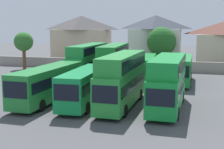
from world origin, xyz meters
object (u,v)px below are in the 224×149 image
(bus_1, at_px, (48,82))
(bus_5, at_px, (88,60))
(bus_2, at_px, (85,85))
(bus_3, at_px, (122,77))
(bus_6, at_px, (114,60))
(house_terrace_centre, at_px, (155,40))
(tree_behind_wall, at_px, (161,42))
(tree_left_of_lot, at_px, (24,42))
(bus_7, at_px, (145,67))
(bus_4, at_px, (168,80))
(house_terrace_left, at_px, (81,39))
(bus_8, at_px, (182,68))

(bus_1, relative_size, bus_5, 0.97)
(bus_1, height_order, bus_2, bus_1)
(bus_3, height_order, bus_6, bus_3)
(house_terrace_centre, xyz_separation_m, tree_behind_wall, (1.68, -4.67, -0.01))
(bus_3, relative_size, bus_6, 0.92)
(tree_behind_wall, bearing_deg, bus_5, -126.02)
(bus_2, xyz_separation_m, tree_left_of_lot, (-19.12, 21.34, 2.74))
(bus_1, xyz_separation_m, bus_7, (7.64, 14.20, -0.05))
(bus_1, distance_m, tree_left_of_lot, 26.04)
(bus_4, xyz_separation_m, tree_left_of_lot, (-27.06, 20.92, 1.96))
(bus_5, relative_size, tree_behind_wall, 1.63)
(tree_left_of_lot, bearing_deg, bus_2, -48.14)
(bus_2, bearing_deg, bus_4, 90.87)
(bus_3, bearing_deg, house_terrace_centre, -177.01)
(bus_4, bearing_deg, bus_1, -88.40)
(tree_left_of_lot, bearing_deg, bus_4, -37.70)
(bus_4, relative_size, tree_behind_wall, 1.40)
(bus_5, distance_m, house_terrace_centre, 18.74)
(house_terrace_left, distance_m, tree_left_of_lot, 12.70)
(bus_1, xyz_separation_m, bus_6, (3.15, 14.01, 0.79))
(bus_1, distance_m, bus_5, 14.17)
(bus_1, bearing_deg, tree_behind_wall, 164.71)
(bus_2, distance_m, bus_6, 14.33)
(bus_7, bearing_deg, bus_2, -18.20)
(house_terrace_centre, xyz_separation_m, tree_left_of_lot, (-21.74, -10.17, -0.13))
(bus_6, xyz_separation_m, tree_behind_wall, (5.22, 12.56, 2.01))
(bus_4, relative_size, house_terrace_centre, 1.07)
(bus_6, height_order, house_terrace_left, house_terrace_left)
(bus_4, distance_m, tree_behind_wall, 26.75)
(bus_5, distance_m, bus_7, 8.35)
(bus_8, relative_size, tree_behind_wall, 1.42)
(bus_6, bearing_deg, bus_2, 0.14)
(bus_2, xyz_separation_m, bus_3, (3.65, 0.36, 0.88))
(bus_1, relative_size, bus_7, 1.12)
(house_terrace_left, bearing_deg, bus_3, -63.22)
(house_terrace_left, bearing_deg, bus_6, -57.27)
(bus_4, distance_m, bus_7, 14.73)
(bus_1, height_order, house_terrace_centre, house_terrace_centre)
(bus_1, height_order, bus_6, bus_6)
(house_terrace_left, relative_size, tree_left_of_lot, 1.76)
(bus_8, xyz_separation_m, tree_behind_wall, (-4.19, 12.61, 2.81))
(bus_6, distance_m, house_terrace_left, 21.29)
(bus_5, height_order, bus_8, bus_5)
(bus_5, bearing_deg, house_terrace_centre, 156.10)
(bus_6, relative_size, bus_7, 1.15)
(bus_7, height_order, bus_8, bus_8)
(bus_4, distance_m, house_terrace_centre, 31.60)
(bus_2, height_order, tree_behind_wall, tree_behind_wall)
(tree_left_of_lot, bearing_deg, bus_3, -42.67)
(bus_5, height_order, house_terrace_left, house_terrace_left)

